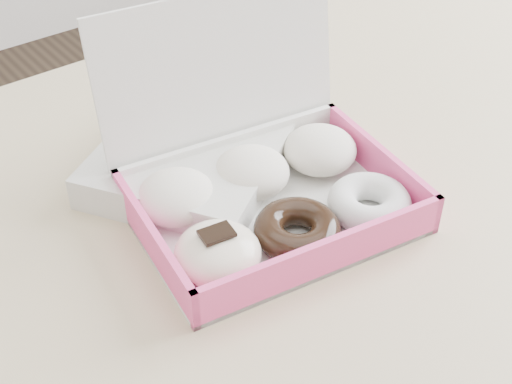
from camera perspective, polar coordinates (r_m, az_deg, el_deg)
table at (r=1.00m, az=7.34°, el=0.94°), size 1.20×0.80×0.75m
donut_box at (r=0.80m, az=0.57°, el=0.45°), size 0.33×0.30×0.22m
newspapers at (r=0.88m, az=-4.74°, el=3.23°), size 0.33×0.31×0.04m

